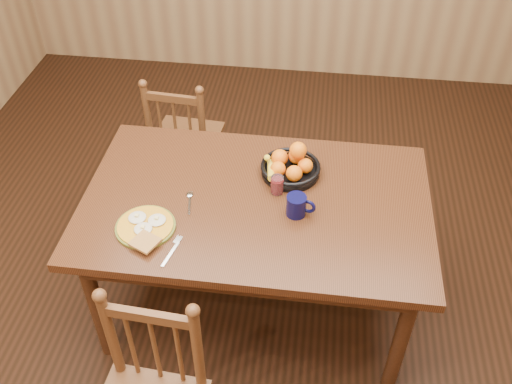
# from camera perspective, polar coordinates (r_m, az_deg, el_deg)

# --- Properties ---
(room) EXTENTS (4.52, 5.02, 2.72)m
(room) POSITION_cam_1_polar(r_m,az_deg,el_deg) (2.26, 0.00, 10.43)
(room) COLOR black
(room) RESTS_ON ground
(dining_table) EXTENTS (1.60, 1.00, 0.75)m
(dining_table) POSITION_cam_1_polar(r_m,az_deg,el_deg) (2.68, 0.00, -2.14)
(dining_table) COLOR black
(dining_table) RESTS_ON ground
(chair_far) EXTENTS (0.42, 0.41, 0.87)m
(chair_far) POSITION_cam_1_polar(r_m,az_deg,el_deg) (3.56, -7.13, 5.30)
(chair_far) COLOR #492915
(chair_far) RESTS_ON ground
(breakfast_plate) EXTENTS (0.26, 0.30, 0.04)m
(breakfast_plate) POSITION_cam_1_polar(r_m,az_deg,el_deg) (2.53, -11.00, -3.42)
(breakfast_plate) COLOR #59601E
(breakfast_plate) RESTS_ON dining_table
(fork) EXTENTS (0.05, 0.18, 0.00)m
(fork) POSITION_cam_1_polar(r_m,az_deg,el_deg) (2.43, -8.31, -5.70)
(fork) COLOR silver
(fork) RESTS_ON dining_table
(spoon) EXTENTS (0.05, 0.16, 0.01)m
(spoon) POSITION_cam_1_polar(r_m,az_deg,el_deg) (2.64, -6.65, -0.60)
(spoon) COLOR silver
(spoon) RESTS_ON dining_table
(coffee_mug) EXTENTS (0.13, 0.09, 0.10)m
(coffee_mug) POSITION_cam_1_polar(r_m,az_deg,el_deg) (2.53, 4.15, -1.35)
(coffee_mug) COLOR black
(coffee_mug) RESTS_ON dining_table
(juice_glass) EXTENTS (0.06, 0.06, 0.09)m
(juice_glass) POSITION_cam_1_polar(r_m,az_deg,el_deg) (2.64, 2.13, 0.67)
(juice_glass) COLOR silver
(juice_glass) RESTS_ON dining_table
(fruit_bowl) EXTENTS (0.29, 0.29, 0.17)m
(fruit_bowl) POSITION_cam_1_polar(r_m,az_deg,el_deg) (2.74, 3.46, 2.64)
(fruit_bowl) COLOR black
(fruit_bowl) RESTS_ON dining_table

